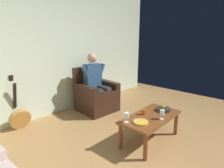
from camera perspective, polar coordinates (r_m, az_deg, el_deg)
name	(u,v)px	position (r m, az deg, el deg)	size (l,w,h in m)	color
ground_plane	(173,162)	(2.97, 17.36, -20.87)	(6.55, 6.55, 0.00)	#A47846
wall_back	(56,51)	(4.30, -15.90, 9.38)	(5.86, 0.06, 2.68)	silver
armchair	(96,96)	(4.40, -4.78, -3.44)	(0.80, 0.80, 0.97)	black
person_seated	(96,81)	(4.29, -4.73, 0.97)	(0.65, 0.62, 1.28)	#2C4E75
coffee_table	(150,120)	(3.19, 11.16, -10.19)	(1.06, 0.55, 0.43)	brown
guitar	(20,117)	(3.96, -25.34, -8.70)	(0.37, 0.31, 0.98)	#B27E3A
wine_glass_near	(162,113)	(3.06, 14.44, -8.23)	(0.07, 0.07, 0.15)	silver
wine_glass_far	(126,116)	(2.87, 4.21, -9.25)	(0.07, 0.07, 0.15)	silver
fruit_bowl	(163,109)	(3.41, 14.78, -7.02)	(0.23, 0.23, 0.11)	#2D2C24
decorative_dish	(141,122)	(2.91, 8.38, -10.96)	(0.22, 0.22, 0.02)	gold
candle_jar	(144,112)	(3.18, 9.23, -8.09)	(0.07, 0.07, 0.09)	#B05418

